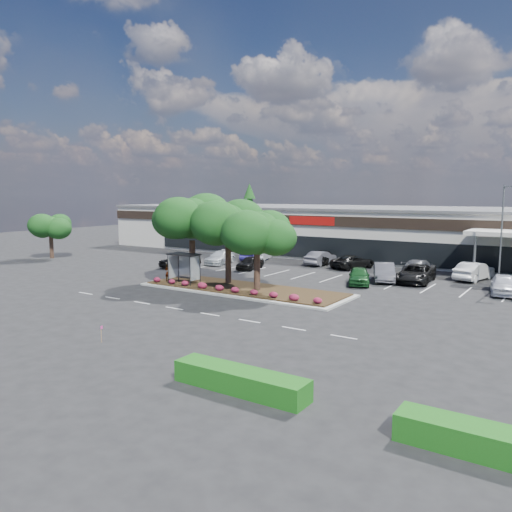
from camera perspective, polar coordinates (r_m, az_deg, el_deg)
The scene contains 29 objects.
ground at distance 37.16m, azimuth -2.38°, elevation -5.29°, with size 160.00×160.00×0.00m, color black.
retail_store at distance 66.94m, azimuth 14.93°, elevation 2.74°, with size 80.40×25.20×6.25m.
landscape_island at distance 41.46m, azimuth -1.39°, elevation -3.81°, with size 18.00×6.00×0.26m.
lane_markings at distance 45.91m, azimuth 5.12°, elevation -2.91°, with size 33.12×20.06×0.01m.
shrub_row at distance 39.71m, azimuth -3.12°, elevation -3.74°, with size 17.00×0.80×0.50m, color #9A2546, non-canonical shape.
bus_shelter at distance 43.67m, azimuth -8.12°, elevation -0.42°, with size 2.75×1.55×2.59m.
island_tree_west at distance 44.95m, azimuth -7.33°, elevation 2.24°, with size 7.20×7.20×7.89m, color black, non-canonical shape.
island_tree_mid at distance 43.34m, azimuth -3.21°, elevation 1.73°, with size 6.60×6.60×7.32m, color black, non-canonical shape.
island_tree_east at distance 39.87m, azimuth 0.12°, elevation 0.68°, with size 5.80×5.80×6.50m, color black, non-canonical shape.
hedge_south_east at distance 20.90m, azimuth -1.83°, elevation -14.01°, with size 6.00×1.30×0.90m, color #1E4D12.
tree_west_far at distance 66.94m, azimuth -22.39°, elevation 2.15°, with size 4.80×4.80×5.61m, color black, non-canonical shape.
conifer_north_west at distance 91.23m, azimuth -0.75°, elevation 5.24°, with size 4.40×4.40×10.00m, color black.
person_waiting at distance 45.11m, azimuth -10.05°, elevation -1.85°, with size 0.56×0.37×1.54m, color #594C47.
light_pole at distance 47.28m, azimuth 26.33°, elevation 1.35°, with size 1.43×0.55×8.73m.
survey_stake at distance 28.42m, azimuth -17.26°, elevation -8.26°, with size 0.08×0.14×0.93m.
car_0 at distance 55.19m, azimuth -8.72°, elevation -0.45°, with size 1.88×4.67×1.59m, color black.
car_1 at distance 57.27m, azimuth -4.13°, elevation -0.17°, with size 2.06×5.07×1.47m, color silver.
car_2 at distance 52.99m, azimuth -0.68°, elevation -0.77°, with size 1.67×4.14×1.41m, color black.
car_4 at distance 45.08m, azimuth 11.70°, elevation -2.25°, with size 1.79×4.45×1.52m, color #195021.
car_5 at distance 47.36m, azimuth 14.42°, elevation -1.79°, with size 1.76×5.05×1.66m, color #56555D.
car_6 at distance 47.33m, azimuth 17.79°, elevation -1.94°, with size 2.69×5.84×1.62m, color black.
car_7 at distance 44.42m, azimuth 26.46°, elevation -2.94°, with size 1.89×4.69×1.60m, color silver.
car_9 at distance 60.12m, azimuth 0.59°, elevation 0.21°, with size 1.59×4.56×1.50m, color silver.
car_10 at distance 59.70m, azimuth -0.06°, elevation 0.24°, with size 1.77×5.07×1.67m, color navy.
car_11 at distance 57.74m, azimuth 7.72°, elevation -0.06°, with size 1.96×4.86×1.66m, color black.
car_12 at distance 56.72m, azimuth 7.40°, elevation -0.22°, with size 1.68×4.81×1.58m, color #5B5A62.
car_13 at distance 54.55m, azimuth 11.02°, elevation -0.66°, with size 2.40×5.20×1.45m, color black.
car_14 at distance 51.91m, azimuth 18.13°, elevation -1.20°, with size 2.21×5.43×1.58m, color #53555A.
car_15 at distance 50.49m, azimuth 23.65°, elevation -1.60°, with size 1.80×5.17×1.70m, color white.
Camera 1 is at (21.29, -29.39, 7.98)m, focal length 35.00 mm.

